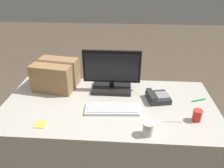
# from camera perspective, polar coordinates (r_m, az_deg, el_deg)

# --- Properties ---
(ground_plane) EXTENTS (12.00, 12.00, 0.00)m
(ground_plane) POSITION_cam_1_polar(r_m,az_deg,el_deg) (2.35, -0.70, -20.14)
(ground_plane) COLOR brown
(office_desk) EXTENTS (1.80, 0.90, 0.73)m
(office_desk) POSITION_cam_1_polar(r_m,az_deg,el_deg) (2.09, -0.76, -13.53)
(office_desk) COLOR beige
(office_desk) RESTS_ON ground_plane
(monitor) EXTENTS (0.52, 0.25, 0.39)m
(monitor) POSITION_cam_1_polar(r_m,az_deg,el_deg) (1.99, -0.08, 2.50)
(monitor) COLOR black
(monitor) RESTS_ON office_desk
(keyboard) EXTENTS (0.44, 0.19, 0.03)m
(keyboard) POSITION_cam_1_polar(r_m,az_deg,el_deg) (1.78, 0.09, -6.50)
(keyboard) COLOR silver
(keyboard) RESTS_ON office_desk
(desk_phone) EXTENTS (0.22, 0.22, 0.08)m
(desk_phone) POSITION_cam_1_polar(r_m,az_deg,el_deg) (1.94, 11.76, -3.39)
(desk_phone) COLOR #2D2D33
(desk_phone) RESTS_ON office_desk
(paper_cup_left) EXTENTS (0.08, 0.08, 0.10)m
(paper_cup_left) POSITION_cam_1_polar(r_m,az_deg,el_deg) (1.54, 9.39, -11.46)
(paper_cup_left) COLOR white
(paper_cup_left) RESTS_ON office_desk
(paper_cup_right) EXTENTS (0.07, 0.07, 0.09)m
(paper_cup_right) POSITION_cam_1_polar(r_m,az_deg,el_deg) (1.77, 21.36, -7.63)
(paper_cup_right) COLOR red
(paper_cup_right) RESTS_ON office_desk
(spoon) EXTENTS (0.15, 0.03, 0.00)m
(spoon) POSITION_cam_1_polar(r_m,az_deg,el_deg) (1.73, 16.47, -9.41)
(spoon) COLOR #B2B2B7
(spoon) RESTS_ON office_desk
(cardboard_box) EXTENTS (0.41, 0.36, 0.26)m
(cardboard_box) POSITION_cam_1_polar(r_m,az_deg,el_deg) (2.12, -14.47, 2.35)
(cardboard_box) COLOR #9E754C
(cardboard_box) RESTS_ON office_desk
(pen_marker) EXTENTS (0.13, 0.06, 0.01)m
(pen_marker) POSITION_cam_1_polar(r_m,az_deg,el_deg) (2.04, 21.66, -3.93)
(pen_marker) COLOR #198C33
(pen_marker) RESTS_ON office_desk
(sticky_note_pad) EXTENTS (0.08, 0.08, 0.01)m
(sticky_note_pad) POSITION_cam_1_polar(r_m,az_deg,el_deg) (1.72, -18.23, -10.00)
(sticky_note_pad) COLOR #E5DB4C
(sticky_note_pad) RESTS_ON office_desk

